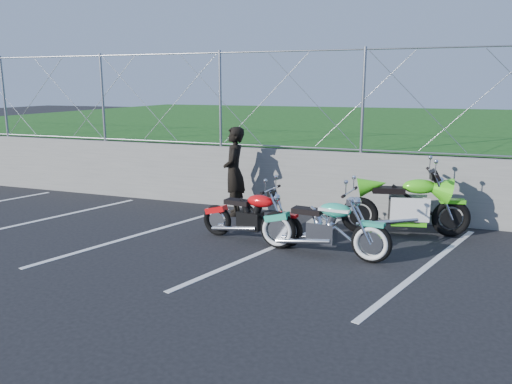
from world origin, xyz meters
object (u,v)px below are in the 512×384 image
(cruiser_turquoise, at_px, (325,229))
(sportbike_green, at_px, (407,208))
(naked_orange, at_px, (252,218))
(person_standing, at_px, (234,171))

(cruiser_turquoise, height_order, sportbike_green, sportbike_green)
(naked_orange, relative_size, person_standing, 1.06)
(sportbike_green, xyz_separation_m, person_standing, (-3.38, 0.24, 0.40))
(cruiser_turquoise, distance_m, sportbike_green, 1.93)
(person_standing, bearing_deg, cruiser_turquoise, 34.19)
(naked_orange, bearing_deg, sportbike_green, 35.16)
(cruiser_turquoise, xyz_separation_m, sportbike_green, (1.11, 1.58, 0.07))
(naked_orange, bearing_deg, person_standing, 129.59)
(naked_orange, height_order, sportbike_green, sportbike_green)
(person_standing, bearing_deg, sportbike_green, 68.80)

